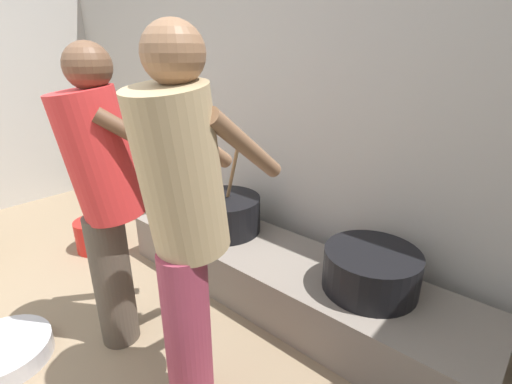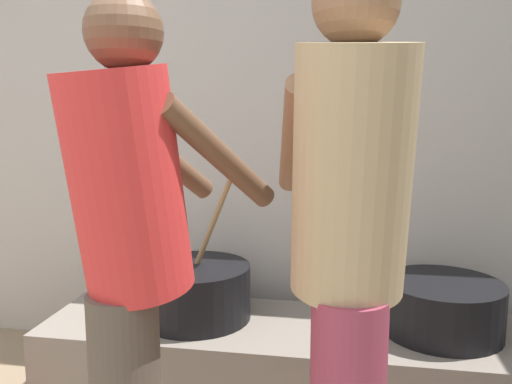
{
  "view_description": "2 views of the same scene",
  "coord_description": "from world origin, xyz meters",
  "px_view_note": "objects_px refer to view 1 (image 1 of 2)",
  "views": [
    {
      "loc": [
        1.96,
        0.2,
        1.52
      ],
      "look_at": [
        1.09,
        1.2,
        1.01
      ],
      "focal_mm": 25.85,
      "sensor_mm": 36.0,
      "label": 1
    },
    {
      "loc": [
        0.89,
        -0.33,
        1.25
      ],
      "look_at": [
        0.67,
        0.98,
        1.05
      ],
      "focal_mm": 36.16,
      "sensor_mm": 36.0,
      "label": 2
    }
  ],
  "objects_px": {
    "cooking_pot_main": "(225,214)",
    "bucket_red_plastic": "(96,235)",
    "cooking_pot_secondary": "(371,270)",
    "cook_in_tan_shirt": "(184,216)",
    "cook_in_red_shirt": "(105,189)",
    "metal_mixing_bowl": "(2,352)"
  },
  "relations": [
    {
      "from": "cooking_pot_secondary",
      "to": "bucket_red_plastic",
      "type": "relative_size",
      "value": 1.62
    },
    {
      "from": "cook_in_tan_shirt",
      "to": "cooking_pot_secondary",
      "type": "bearing_deg",
      "value": 65.03
    },
    {
      "from": "cooking_pot_main",
      "to": "bucket_red_plastic",
      "type": "xyz_separation_m",
      "value": [
        -1.01,
        -0.49,
        -0.32
      ]
    },
    {
      "from": "cooking_pot_secondary",
      "to": "cook_in_tan_shirt",
      "type": "relative_size",
      "value": 0.31
    },
    {
      "from": "bucket_red_plastic",
      "to": "cooking_pot_main",
      "type": "bearing_deg",
      "value": 25.88
    },
    {
      "from": "cooking_pot_secondary",
      "to": "metal_mixing_bowl",
      "type": "xyz_separation_m",
      "value": [
        -1.34,
        -1.41,
        -0.38
      ]
    },
    {
      "from": "metal_mixing_bowl",
      "to": "cooking_pot_main",
      "type": "bearing_deg",
      "value": 79.4
    },
    {
      "from": "cooking_pot_secondary",
      "to": "cooking_pot_main",
      "type": "bearing_deg",
      "value": -178.62
    },
    {
      "from": "cook_in_red_shirt",
      "to": "cook_in_tan_shirt",
      "type": "relative_size",
      "value": 0.96
    },
    {
      "from": "cooking_pot_main",
      "to": "metal_mixing_bowl",
      "type": "relative_size",
      "value": 1.46
    },
    {
      "from": "cooking_pot_main",
      "to": "cooking_pot_secondary",
      "type": "height_order",
      "value": "cooking_pot_main"
    },
    {
      "from": "cooking_pot_main",
      "to": "cook_in_red_shirt",
      "type": "bearing_deg",
      "value": -85.12
    },
    {
      "from": "cooking_pot_main",
      "to": "bucket_red_plastic",
      "type": "distance_m",
      "value": 1.16
    },
    {
      "from": "cook_in_red_shirt",
      "to": "bucket_red_plastic",
      "type": "height_order",
      "value": "cook_in_red_shirt"
    },
    {
      "from": "cooking_pot_main",
      "to": "cook_in_tan_shirt",
      "type": "bearing_deg",
      "value": -51.68
    },
    {
      "from": "bucket_red_plastic",
      "to": "cook_in_tan_shirt",
      "type": "bearing_deg",
      "value": -12.21
    },
    {
      "from": "cook_in_tan_shirt",
      "to": "cooking_pot_main",
      "type": "bearing_deg",
      "value": 128.32
    },
    {
      "from": "metal_mixing_bowl",
      "to": "cook_in_red_shirt",
      "type": "bearing_deg",
      "value": 57.73
    },
    {
      "from": "cooking_pot_secondary",
      "to": "cook_in_tan_shirt",
      "type": "xyz_separation_m",
      "value": [
        -0.41,
        -0.88,
        0.5
      ]
    },
    {
      "from": "cook_in_tan_shirt",
      "to": "bucket_red_plastic",
      "type": "xyz_separation_m",
      "value": [
        -1.68,
        0.36,
        -0.8
      ]
    },
    {
      "from": "cooking_pot_secondary",
      "to": "cook_in_red_shirt",
      "type": "xyz_separation_m",
      "value": [
        -1.01,
        -0.89,
        0.46
      ]
    },
    {
      "from": "cook_in_red_shirt",
      "to": "cook_in_tan_shirt",
      "type": "xyz_separation_m",
      "value": [
        0.6,
        0.01,
        0.04
      ]
    }
  ]
}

